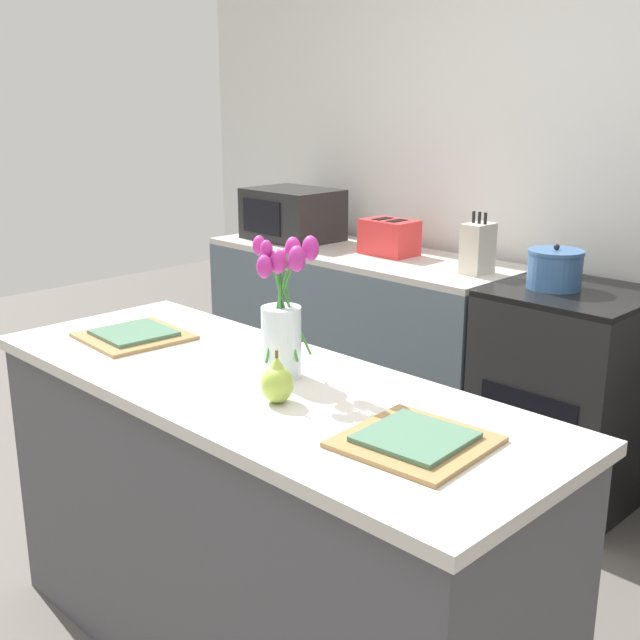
% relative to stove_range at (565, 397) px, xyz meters
% --- Properties ---
extents(back_wall, '(5.20, 0.08, 2.70)m').
position_rel_stove_range_xyz_m(back_wall, '(-0.10, 0.40, 0.89)').
color(back_wall, silver).
rests_on(back_wall, ground_plane).
extents(kitchen_island, '(1.80, 0.66, 0.92)m').
position_rel_stove_range_xyz_m(kitchen_island, '(-0.10, -1.60, 0.01)').
color(kitchen_island, '#4C4C51').
rests_on(kitchen_island, ground_plane).
extents(back_counter, '(1.68, 0.60, 0.91)m').
position_rel_stove_range_xyz_m(back_counter, '(-1.16, 0.00, 0.00)').
color(back_counter, slate).
rests_on(back_counter, ground_plane).
extents(stove_range, '(0.60, 0.61, 0.91)m').
position_rel_stove_range_xyz_m(stove_range, '(0.00, 0.00, 0.00)').
color(stove_range, black).
rests_on(stove_range, ground_plane).
extents(flower_vase, '(0.17, 0.17, 0.39)m').
position_rel_stove_range_xyz_m(flower_vase, '(-0.07, -1.53, 0.63)').
color(flower_vase, silver).
rests_on(flower_vase, kitchen_island).
extents(pear_figurine, '(0.08, 0.08, 0.14)m').
position_rel_stove_range_xyz_m(pear_figurine, '(0.06, -1.67, 0.52)').
color(pear_figurine, '#9EBC47').
rests_on(pear_figurine, kitchen_island).
extents(plate_setting_left, '(0.32, 0.32, 0.02)m').
position_rel_stove_range_xyz_m(plate_setting_left, '(-0.67, -1.62, 0.47)').
color(plate_setting_left, olive).
rests_on(plate_setting_left, kitchen_island).
extents(plate_setting_right, '(0.32, 0.32, 0.02)m').
position_rel_stove_range_xyz_m(plate_setting_right, '(0.47, -1.62, 0.47)').
color(plate_setting_right, olive).
rests_on(plate_setting_right, kitchen_island).
extents(toaster, '(0.28, 0.18, 0.17)m').
position_rel_stove_range_xyz_m(toaster, '(-1.01, 0.04, 0.54)').
color(toaster, red).
rests_on(toaster, back_counter).
extents(cooking_pot, '(0.22, 0.22, 0.18)m').
position_rel_stove_range_xyz_m(cooking_pot, '(-0.08, -0.03, 0.54)').
color(cooking_pot, '#386093').
rests_on(cooking_pot, stove_range).
extents(microwave, '(0.48, 0.37, 0.27)m').
position_rel_stove_range_xyz_m(microwave, '(-1.65, -0.00, 0.59)').
color(microwave, black).
rests_on(microwave, back_counter).
extents(knife_block, '(0.10, 0.14, 0.27)m').
position_rel_stove_range_xyz_m(knife_block, '(-0.46, -0.01, 0.57)').
color(knife_block, beige).
rests_on(knife_block, back_counter).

